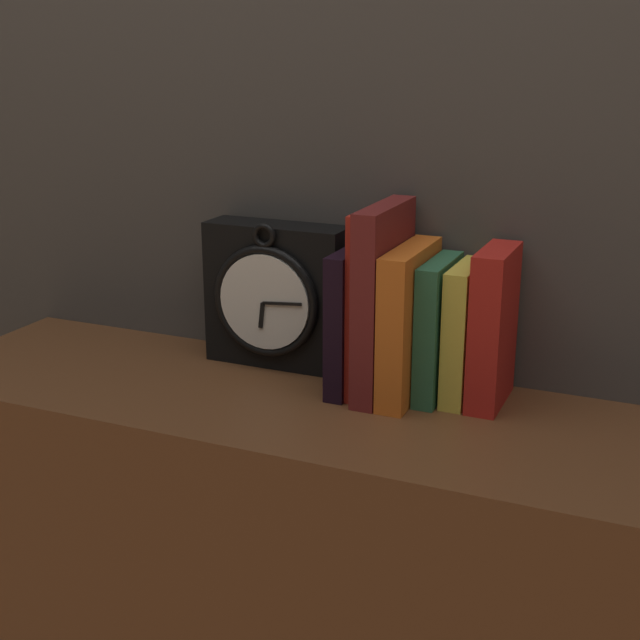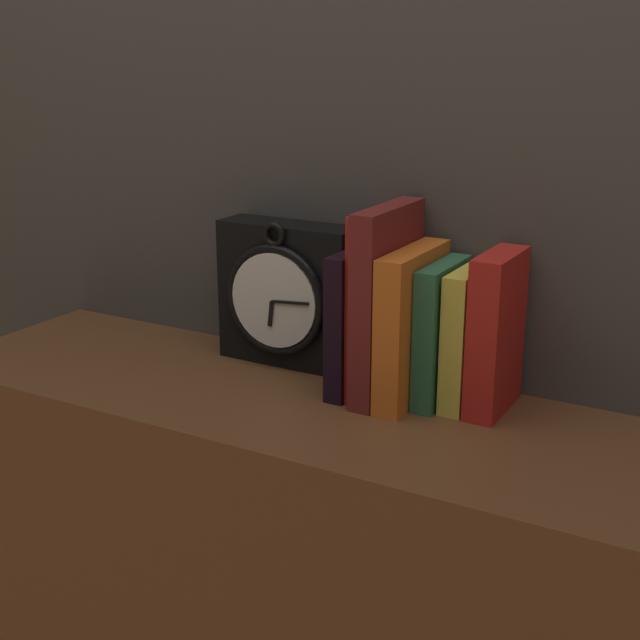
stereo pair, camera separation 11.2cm
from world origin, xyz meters
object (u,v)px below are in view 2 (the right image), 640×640
object	(u,v)px
book_slot1_red	(373,301)
book_slot2_maroon	(387,303)
book_slot0_black	(359,319)
book_slot4_green	(441,333)
clock	(287,294)
book_slot3_orange	(412,326)
book_slot5_yellow	(467,338)
book_slot6_red	(496,333)

from	to	relation	value
book_slot1_red	book_slot2_maroon	xyz separation A→B (m)	(0.02, -0.01, 0.00)
book_slot0_black	book_slot4_green	bearing A→B (deg)	5.83
clock	book_slot2_maroon	world-z (taller)	book_slot2_maroon
book_slot2_maroon	book_slot4_green	world-z (taller)	book_slot2_maroon
book_slot2_maroon	book_slot4_green	bearing A→B (deg)	13.38
book_slot2_maroon	book_slot3_orange	distance (m)	0.04
book_slot2_maroon	book_slot3_orange	bearing A→B (deg)	0.56
book_slot2_maroon	book_slot5_yellow	bearing A→B (deg)	11.73
book_slot3_orange	book_slot6_red	world-z (taller)	book_slot6_red
clock	book_slot0_black	bearing A→B (deg)	-14.92
book_slot0_black	book_slot6_red	distance (m)	0.19
book_slot2_maroon	book_slot6_red	xyz separation A→B (m)	(0.14, 0.02, -0.02)
book_slot5_yellow	book_slot6_red	xyz separation A→B (m)	(0.04, -0.00, 0.01)
book_slot0_black	book_slot2_maroon	bearing A→B (deg)	-6.85
book_slot6_red	book_slot4_green	bearing A→B (deg)	-176.76
book_slot2_maroon	book_slot5_yellow	xyz separation A→B (m)	(0.10, 0.02, -0.04)
book_slot6_red	book_slot5_yellow	bearing A→B (deg)	178.85
book_slot1_red	book_slot3_orange	distance (m)	0.06
book_slot0_black	book_slot1_red	world-z (taller)	book_slot1_red
book_slot1_red	book_slot5_yellow	world-z (taller)	book_slot1_red
clock	book_slot3_orange	bearing A→B (deg)	-10.77
book_slot0_black	book_slot2_maroon	xyz separation A→B (m)	(0.04, -0.01, 0.03)
book_slot0_black	book_slot6_red	xyz separation A→B (m)	(0.18, 0.02, 0.01)
clock	book_slot3_orange	size ratio (longest dim) A/B	1.06
clock	book_slot0_black	distance (m)	0.14
book_slot1_red	book_slot6_red	xyz separation A→B (m)	(0.16, 0.01, -0.02)
book_slot4_green	book_slot1_red	bearing A→B (deg)	-175.26
book_slot3_orange	book_slot6_red	xyz separation A→B (m)	(0.11, 0.02, 0.00)
book_slot6_red	book_slot1_red	bearing A→B (deg)	-175.91
book_slot3_orange	book_slot4_green	xyz separation A→B (m)	(0.03, 0.02, -0.01)
book_slot0_black	book_slot1_red	size ratio (longest dim) A/B	0.78
book_slot5_yellow	book_slot0_black	bearing A→B (deg)	-173.63
book_slot2_maroon	book_slot5_yellow	distance (m)	0.11
book_slot5_yellow	book_slot4_green	bearing A→B (deg)	-171.80
clock	book_slot1_red	size ratio (longest dim) A/B	0.87
clock	book_slot6_red	xyz separation A→B (m)	(0.32, -0.02, -0.00)
book_slot2_maroon	book_slot5_yellow	size ratio (longest dim) A/B	1.41
book_slot2_maroon	book_slot6_red	world-z (taller)	book_slot2_maroon
book_slot0_black	book_slot1_red	distance (m)	0.03
book_slot0_black	book_slot2_maroon	size ratio (longest dim) A/B	0.76
book_slot6_red	book_slot2_maroon	bearing A→B (deg)	-171.67
book_slot6_red	clock	bearing A→B (deg)	176.41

